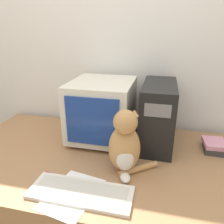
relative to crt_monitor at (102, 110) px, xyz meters
name	(u,v)px	position (x,y,z in m)	size (l,w,h in m)	color
wall_back	(116,60)	(0.03, 0.31, 0.28)	(7.00, 0.05, 2.50)	silver
desk	(98,204)	(0.03, -0.23, -0.59)	(1.77, 0.97, 0.76)	#9E7047
crt_monitor	(102,110)	(0.00, 0.00, 0.00)	(0.40, 0.45, 0.40)	beige
computer_tower	(158,114)	(0.37, 0.01, 0.00)	(0.20, 0.45, 0.41)	black
keyboard	(81,192)	(0.05, -0.57, -0.20)	(0.49, 0.18, 0.02)	silver
cat	(125,145)	(0.22, -0.35, -0.05)	(0.28, 0.23, 0.36)	#B7844C
book_stack	(215,146)	(0.73, -0.01, -0.18)	(0.15, 0.17, 0.06)	#383333
pen	(57,175)	(-0.12, -0.47, -0.20)	(0.14, 0.03, 0.01)	maroon
paper_sheet	(72,194)	(0.01, -0.58, -0.21)	(0.26, 0.33, 0.00)	white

